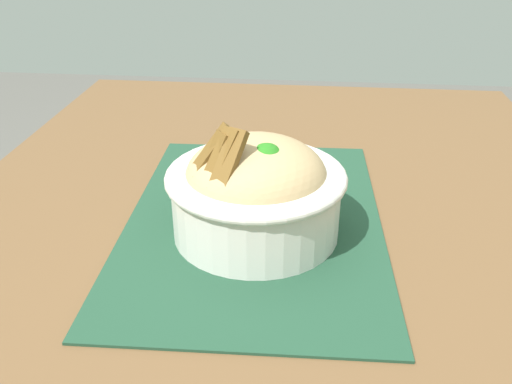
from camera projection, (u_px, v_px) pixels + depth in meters
The scene contains 4 objects.
table at pixel (276, 274), 0.70m from camera, with size 1.04×0.81×0.72m.
placemat at pixel (254, 220), 0.64m from camera, with size 0.43×0.29×0.00m, color #1E422D.
bowl at pixel (255, 189), 0.59m from camera, with size 0.20×0.20×0.13m.
fork at pixel (267, 190), 0.70m from camera, with size 0.02×0.13×0.00m.
Camera 1 is at (-0.57, -0.03, 1.05)m, focal length 38.71 mm.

